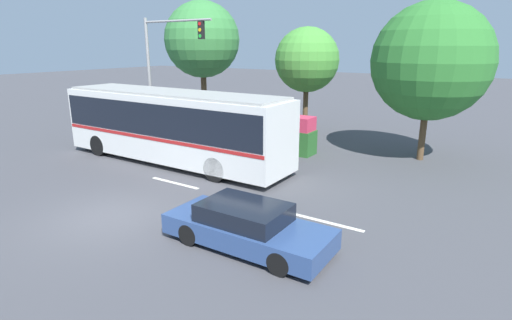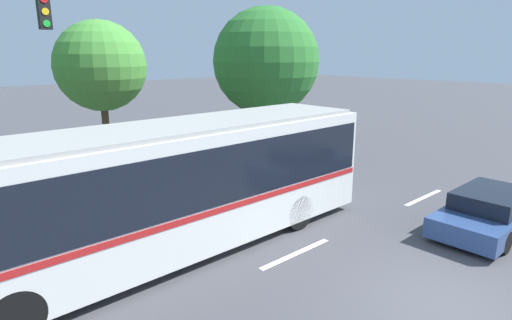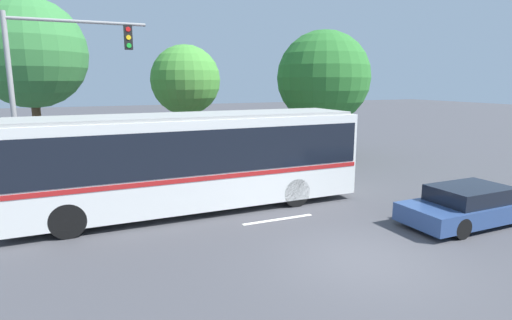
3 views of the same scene
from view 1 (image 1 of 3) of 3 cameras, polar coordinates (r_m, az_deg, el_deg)
name	(u,v)px [view 1 (image 1 of 3)]	position (r m, az deg, el deg)	size (l,w,h in m)	color
ground_plane	(110,217)	(13.61, -19.91, -7.53)	(140.00, 140.00, 0.00)	#444449
city_bus	(172,123)	(18.59, -11.76, 5.20)	(11.53, 2.65, 3.23)	silver
sedan_foreground	(247,226)	(10.85, -1.30, -9.35)	(4.57, 1.85, 1.18)	navy
traffic_light_pole	(163,59)	(24.02, -13.03, 13.69)	(4.87, 0.24, 6.68)	gray
flowering_hedge	(256,130)	(21.14, 0.06, 4.25)	(6.49, 1.07, 1.86)	#286028
street_tree_left	(202,40)	(27.79, -7.62, 16.48)	(4.91, 4.91, 7.99)	brown
street_tree_centre	(307,60)	(24.48, 7.22, 13.84)	(3.76, 3.76, 6.25)	brown
street_tree_right	(431,62)	(19.87, 23.49, 12.63)	(5.20, 5.20, 7.10)	brown
lane_stripe_near	(326,222)	(12.61, 9.86, -8.63)	(2.40, 0.16, 0.01)	silver
lane_stripe_mid	(175,183)	(16.10, -11.39, -3.21)	(2.40, 0.16, 0.01)	silver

